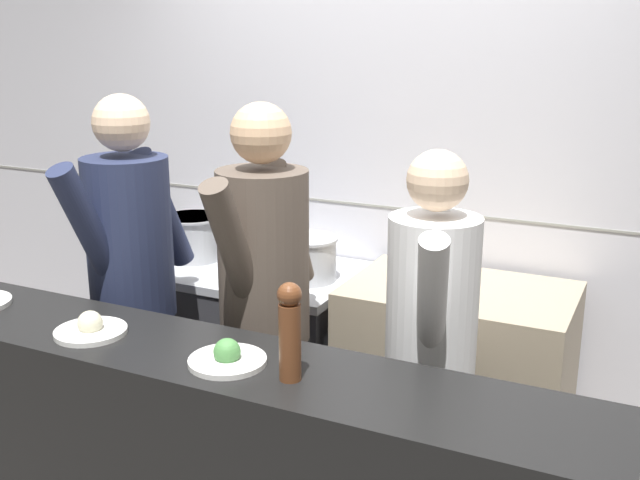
{
  "coord_description": "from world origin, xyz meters",
  "views": [
    {
      "loc": [
        1.29,
        -2.08,
        2.0
      ],
      "look_at": [
        -0.02,
        0.64,
        1.15
      ],
      "focal_mm": 42.0,
      "sensor_mm": 36.0,
      "label": 1
    }
  ],
  "objects_px": {
    "pepper_mill": "(290,330)",
    "chef_line": "(430,346)",
    "stock_pot": "(193,236)",
    "sauce_pot": "(249,246)",
    "chef_head_cook": "(132,279)",
    "chef_sous": "(264,300)",
    "plated_dish_appetiser": "(91,328)",
    "braising_pot": "(309,257)",
    "plated_dish_dessert": "(227,358)",
    "oven_range": "(251,347)"
  },
  "relations": [
    {
      "from": "pepper_mill",
      "to": "chef_head_cook",
      "type": "relative_size",
      "value": 0.18
    },
    {
      "from": "sauce_pot",
      "to": "braising_pot",
      "type": "distance_m",
      "value": 0.35
    },
    {
      "from": "pepper_mill",
      "to": "chef_line",
      "type": "height_order",
      "value": "chef_line"
    },
    {
      "from": "sauce_pot",
      "to": "plated_dish_appetiser",
      "type": "xyz_separation_m",
      "value": [
        0.08,
        -1.2,
        0.02
      ]
    },
    {
      "from": "braising_pot",
      "to": "plated_dish_dessert",
      "type": "xyz_separation_m",
      "value": [
        0.29,
        -1.16,
        0.03
      ]
    },
    {
      "from": "oven_range",
      "to": "chef_sous",
      "type": "relative_size",
      "value": 0.63
    },
    {
      "from": "oven_range",
      "to": "plated_dish_appetiser",
      "type": "height_order",
      "value": "plated_dish_appetiser"
    },
    {
      "from": "plated_dish_dessert",
      "to": "chef_head_cook",
      "type": "distance_m",
      "value": 0.97
    },
    {
      "from": "plated_dish_dessert",
      "to": "chef_line",
      "type": "xyz_separation_m",
      "value": [
        0.49,
        0.59,
        -0.1
      ]
    },
    {
      "from": "sauce_pot",
      "to": "chef_sous",
      "type": "height_order",
      "value": "chef_sous"
    },
    {
      "from": "braising_pot",
      "to": "plated_dish_dessert",
      "type": "relative_size",
      "value": 1.1
    },
    {
      "from": "braising_pot",
      "to": "chef_sous",
      "type": "bearing_deg",
      "value": -80.12
    },
    {
      "from": "oven_range",
      "to": "chef_line",
      "type": "height_order",
      "value": "chef_line"
    },
    {
      "from": "chef_head_cook",
      "to": "oven_range",
      "type": "bearing_deg",
      "value": 79.59
    },
    {
      "from": "pepper_mill",
      "to": "braising_pot",
      "type": "bearing_deg",
      "value": 114.13
    },
    {
      "from": "oven_range",
      "to": "chef_head_cook",
      "type": "bearing_deg",
      "value": -104.33
    },
    {
      "from": "stock_pot",
      "to": "braising_pot",
      "type": "xyz_separation_m",
      "value": [
        0.69,
        -0.05,
        -0.01
      ]
    },
    {
      "from": "stock_pot",
      "to": "plated_dish_appetiser",
      "type": "height_order",
      "value": "stock_pot"
    },
    {
      "from": "chef_head_cook",
      "to": "chef_sous",
      "type": "height_order",
      "value": "chef_head_cook"
    },
    {
      "from": "sauce_pot",
      "to": "chef_head_cook",
      "type": "bearing_deg",
      "value": -104.93
    },
    {
      "from": "braising_pot",
      "to": "pepper_mill",
      "type": "relative_size",
      "value": 0.89
    },
    {
      "from": "plated_dish_appetiser",
      "to": "chef_head_cook",
      "type": "height_order",
      "value": "chef_head_cook"
    },
    {
      "from": "stock_pot",
      "to": "sauce_pot",
      "type": "relative_size",
      "value": 1.04
    },
    {
      "from": "stock_pot",
      "to": "chef_head_cook",
      "type": "bearing_deg",
      "value": -76.34
    },
    {
      "from": "sauce_pot",
      "to": "pepper_mill",
      "type": "distance_m",
      "value": 1.5
    },
    {
      "from": "oven_range",
      "to": "sauce_pot",
      "type": "height_order",
      "value": "sauce_pot"
    },
    {
      "from": "stock_pot",
      "to": "chef_head_cook",
      "type": "distance_m",
      "value": 0.7
    },
    {
      "from": "sauce_pot",
      "to": "chef_head_cook",
      "type": "xyz_separation_m",
      "value": [
        -0.18,
        -0.66,
        0.0
      ]
    },
    {
      "from": "sauce_pot",
      "to": "chef_head_cook",
      "type": "relative_size",
      "value": 0.17
    },
    {
      "from": "plated_dish_appetiser",
      "to": "chef_line",
      "type": "xyz_separation_m",
      "value": [
        1.05,
        0.59,
        -0.1
      ]
    },
    {
      "from": "braising_pot",
      "to": "chef_sous",
      "type": "xyz_separation_m",
      "value": [
        0.1,
        -0.6,
        0.0
      ]
    },
    {
      "from": "pepper_mill",
      "to": "chef_head_cook",
      "type": "distance_m",
      "value": 1.19
    },
    {
      "from": "stock_pot",
      "to": "chef_sous",
      "type": "xyz_separation_m",
      "value": [
        0.79,
        -0.65,
        -0.01
      ]
    },
    {
      "from": "braising_pot",
      "to": "chef_line",
      "type": "relative_size",
      "value": 0.17
    },
    {
      "from": "chef_line",
      "to": "stock_pot",
      "type": "bearing_deg",
      "value": 140.7
    },
    {
      "from": "sauce_pot",
      "to": "plated_dish_dessert",
      "type": "distance_m",
      "value": 1.35
    },
    {
      "from": "stock_pot",
      "to": "sauce_pot",
      "type": "bearing_deg",
      "value": -2.63
    },
    {
      "from": "plated_dish_dessert",
      "to": "pepper_mill",
      "type": "relative_size",
      "value": 0.81
    },
    {
      "from": "stock_pot",
      "to": "sauce_pot",
      "type": "distance_m",
      "value": 0.34
    },
    {
      "from": "stock_pot",
      "to": "chef_line",
      "type": "relative_size",
      "value": 0.19
    },
    {
      "from": "plated_dish_appetiser",
      "to": "chef_sous",
      "type": "distance_m",
      "value": 0.68
    },
    {
      "from": "plated_dish_appetiser",
      "to": "chef_sous",
      "type": "height_order",
      "value": "chef_sous"
    },
    {
      "from": "stock_pot",
      "to": "chef_line",
      "type": "xyz_separation_m",
      "value": [
        1.47,
        -0.62,
        -0.08
      ]
    },
    {
      "from": "oven_range",
      "to": "chef_head_cook",
      "type": "relative_size",
      "value": 0.63
    },
    {
      "from": "pepper_mill",
      "to": "oven_range",
      "type": "bearing_deg",
      "value": 125.95
    },
    {
      "from": "chef_head_cook",
      "to": "stock_pot",
      "type": "bearing_deg",
      "value": 107.59
    },
    {
      "from": "chef_head_cook",
      "to": "braising_pot",
      "type": "bearing_deg",
      "value": 54.11
    },
    {
      "from": "pepper_mill",
      "to": "chef_sous",
      "type": "xyz_separation_m",
      "value": [
        -0.42,
        0.57,
        -0.17
      ]
    },
    {
      "from": "stock_pot",
      "to": "plated_dish_appetiser",
      "type": "distance_m",
      "value": 1.28
    },
    {
      "from": "pepper_mill",
      "to": "chef_head_cook",
      "type": "bearing_deg",
      "value": 152.71
    }
  ]
}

